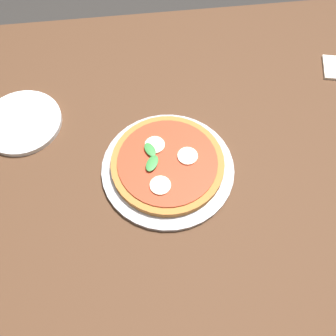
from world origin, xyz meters
The scene contains 5 objects.
ground_plane centered at (0.00, 0.00, 0.00)m, with size 6.00×6.00×0.00m, color #2D2B28.
dining_table centered at (0.00, 0.00, 0.66)m, with size 1.54×1.18×0.74m.
serving_tray centered at (0.00, 0.01, 0.74)m, with size 0.32×0.32×0.01m, color #B2B2B7.
pizza centered at (0.00, 0.02, 0.76)m, with size 0.28×0.28×0.03m.
plate_white centered at (-0.36, 0.19, 0.74)m, with size 0.21×0.21×0.01m, color white.
Camera 1 is at (-0.06, -0.46, 1.58)m, focal length 41.86 mm.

